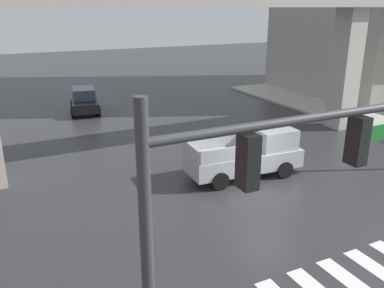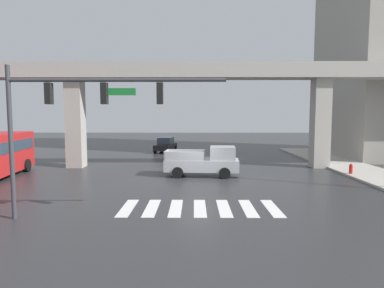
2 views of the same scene
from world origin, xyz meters
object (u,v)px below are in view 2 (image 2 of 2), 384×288
(sedan_black, at_px, (166,145))
(pickup_truck, at_px, (206,162))
(traffic_signal_mast, at_px, (76,107))
(fire_hydrant, at_px, (351,170))

(sedan_black, bearing_deg, pickup_truck, -74.35)
(sedan_black, distance_m, traffic_signal_mast, 24.56)
(pickup_truck, bearing_deg, fire_hydrant, 0.99)
(traffic_signal_mast, xyz_separation_m, fire_hydrant, (15.71, 9.60, -4.12))
(pickup_truck, bearing_deg, traffic_signal_mast, -120.32)
(sedan_black, xyz_separation_m, fire_hydrant, (14.35, -14.65, -0.42))
(fire_hydrant, bearing_deg, sedan_black, 134.41)
(traffic_signal_mast, distance_m, fire_hydrant, 18.86)
(sedan_black, xyz_separation_m, traffic_signal_mast, (-1.35, -24.25, 3.70))
(traffic_signal_mast, height_order, fire_hydrant, traffic_signal_mast)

